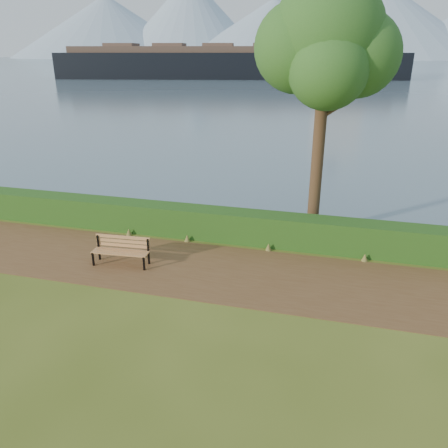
# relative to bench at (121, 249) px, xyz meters

# --- Properties ---
(ground) EXTENTS (140.00, 140.00, 0.00)m
(ground) POSITION_rel_bench_xyz_m (2.41, -0.05, -0.48)
(ground) COLOR #4A5919
(ground) RESTS_ON ground
(path) EXTENTS (40.00, 3.40, 0.01)m
(path) POSITION_rel_bench_xyz_m (2.41, 0.25, -0.48)
(path) COLOR brown
(path) RESTS_ON ground
(hedge) EXTENTS (32.00, 0.85, 1.00)m
(hedge) POSITION_rel_bench_xyz_m (2.41, 2.55, 0.02)
(hedge) COLOR #1A4213
(hedge) RESTS_ON ground
(water) EXTENTS (700.00, 510.00, 0.00)m
(water) POSITION_rel_bench_xyz_m (2.41, 259.95, -0.48)
(water) COLOR #4A6477
(water) RESTS_ON ground
(mountains) EXTENTS (585.00, 190.00, 70.00)m
(mountains) POSITION_rel_bench_xyz_m (-6.76, 406.00, 27.21)
(mountains) COLOR #8299AD
(mountains) RESTS_ON ground
(bench) EXTENTS (1.70, 0.61, 0.83)m
(bench) POSITION_rel_bench_xyz_m (0.00, 0.00, 0.00)
(bench) COLOR black
(bench) RESTS_ON ground
(tree) EXTENTS (4.28, 3.57, 8.24)m
(tree) POSITION_rel_bench_xyz_m (5.21, 3.67, 5.65)
(tree) COLOR #3B2818
(tree) RESTS_ON ground
(cargo_ship) EXTENTS (78.42, 27.25, 23.54)m
(cargo_ship) POSITION_rel_bench_xyz_m (-17.27, 92.84, 3.03)
(cargo_ship) COLOR black
(cargo_ship) RESTS_ON ground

